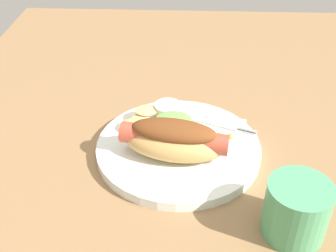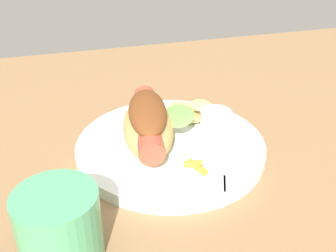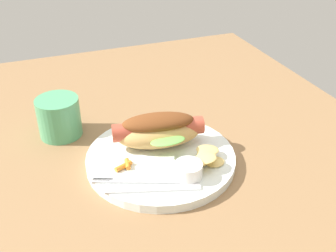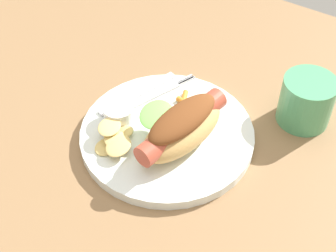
# 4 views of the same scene
# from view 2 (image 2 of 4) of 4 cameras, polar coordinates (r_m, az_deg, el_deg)

# --- Properties ---
(ground_plane) EXTENTS (1.20, 0.90, 0.02)m
(ground_plane) POSITION_cam_2_polar(r_m,az_deg,el_deg) (0.58, 3.58, -3.84)
(ground_plane) COLOR olive
(plate) EXTENTS (0.26, 0.26, 0.02)m
(plate) POSITION_cam_2_polar(r_m,az_deg,el_deg) (0.57, 0.32, -2.87)
(plate) COLOR white
(plate) RESTS_ON ground_plane
(hot_dog) EXTENTS (0.11, 0.16, 0.06)m
(hot_dog) POSITION_cam_2_polar(r_m,az_deg,el_deg) (0.54, -2.76, 0.47)
(hot_dog) COLOR tan
(hot_dog) RESTS_ON plate
(sauce_ramekin) EXTENTS (0.05, 0.05, 0.03)m
(sauce_ramekin) POSITION_cam_2_polar(r_m,az_deg,el_deg) (0.59, 6.69, 0.89)
(sauce_ramekin) COLOR white
(sauce_ramekin) RESTS_ON plate
(fork) EXTENTS (0.07, 0.15, 0.00)m
(fork) POSITION_cam_2_polar(r_m,az_deg,el_deg) (0.54, 8.00, -3.67)
(fork) COLOR silver
(fork) RESTS_ON plate
(knife) EXTENTS (0.06, 0.14, 0.00)m
(knife) POSITION_cam_2_polar(r_m,az_deg,el_deg) (0.55, 9.84, -3.06)
(knife) COLOR silver
(knife) RESTS_ON plate
(chips_pile) EXTENTS (0.06, 0.07, 0.02)m
(chips_pile) POSITION_cam_2_polar(r_m,az_deg,el_deg) (0.62, 3.17, 2.42)
(chips_pile) COLOR #DEBF6E
(chips_pile) RESTS_ON plate
(carrot_garnish) EXTENTS (0.02, 0.03, 0.01)m
(carrot_garnish) POSITION_cam_2_polar(r_m,az_deg,el_deg) (0.51, 3.88, -5.52)
(carrot_garnish) COLOR orange
(carrot_garnish) RESTS_ON plate
(drinking_cup) EXTENTS (0.08, 0.08, 0.08)m
(drinking_cup) POSITION_cam_2_polar(r_m,az_deg,el_deg) (0.41, -14.96, -13.40)
(drinking_cup) COLOR #4C9E6B
(drinking_cup) RESTS_ON ground_plane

